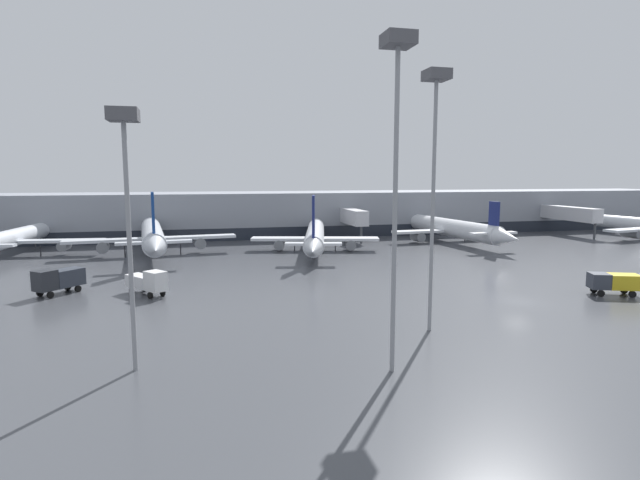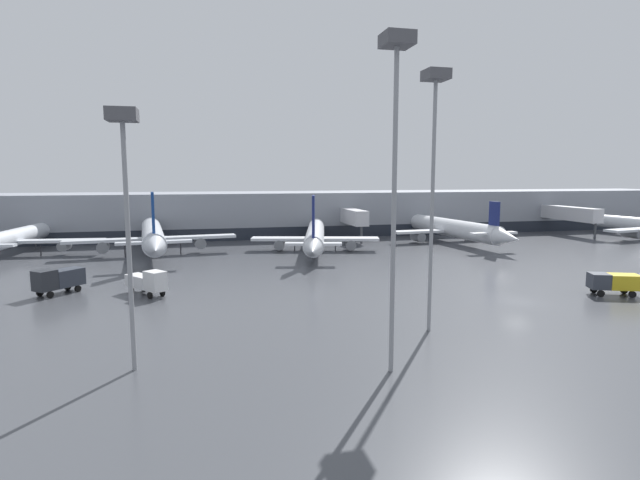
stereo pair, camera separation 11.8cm
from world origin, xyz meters
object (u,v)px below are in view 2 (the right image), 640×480
at_px(service_truck_0, 614,282).
at_px(service_truck_1, 147,281).
at_px(service_truck_2, 58,279).
at_px(apron_light_mast_4, 434,131).
at_px(parked_jet_1, 447,227).
at_px(apron_light_mast_1, 396,114).
at_px(parked_jet_0, 153,235).
at_px(parked_jet_4, 11,239).
at_px(parked_jet_3, 315,236).
at_px(apron_light_mast_0, 125,164).

relative_size(service_truck_0, service_truck_1, 0.98).
distance_m(service_truck_2, apron_light_mast_4, 41.26).
xyz_separation_m(parked_jet_1, service_truck_0, (-3.29, -43.17, -1.28)).
height_order(service_truck_2, apron_light_mast_4, apron_light_mast_4).
distance_m(service_truck_1, apron_light_mast_1, 33.95).
xyz_separation_m(parked_jet_0, apron_light_mast_4, (25.32, -45.24, 12.72)).
height_order(parked_jet_1, apron_light_mast_1, apron_light_mast_1).
relative_size(parked_jet_4, apron_light_mast_4, 1.53).
xyz_separation_m(parked_jet_0, apron_light_mast_1, (19.17, -52.54, 12.98)).
xyz_separation_m(parked_jet_3, apron_light_mast_0, (-22.84, -47.58, 10.69)).
relative_size(parked_jet_1, apron_light_mast_1, 1.91).
bearing_deg(service_truck_0, parked_jet_3, -37.48).
relative_size(parked_jet_1, service_truck_2, 7.94).
xyz_separation_m(parked_jet_3, service_truck_1, (-24.08, -26.37, -1.07)).
xyz_separation_m(service_truck_0, apron_light_mast_0, (-46.44, -9.81, 11.80)).
xyz_separation_m(parked_jet_4, service_truck_2, (13.89, -28.62, -1.18)).
bearing_deg(service_truck_1, apron_light_mast_0, -34.37).
relative_size(parked_jet_4, apron_light_mast_1, 1.50).
bearing_deg(parked_jet_0, service_truck_1, 177.69).
bearing_deg(service_truck_2, parked_jet_3, 166.83).
distance_m(parked_jet_4, apron_light_mast_0, 58.89).
relative_size(service_truck_0, apron_light_mast_0, 0.32).
relative_size(service_truck_2, apron_light_mast_1, 0.24).
bearing_deg(apron_light_mast_0, parked_jet_0, 93.60).
distance_m(service_truck_0, service_truck_1, 49.02).
height_order(service_truck_1, apron_light_mast_4, apron_light_mast_4).
distance_m(parked_jet_0, parked_jet_4, 21.68).
height_order(parked_jet_1, parked_jet_3, parked_jet_3).
distance_m(parked_jet_0, service_truck_1, 27.46).
bearing_deg(parked_jet_3, parked_jet_4, 97.81).
bearing_deg(parked_jet_1, apron_light_mast_1, 144.65).
xyz_separation_m(parked_jet_3, apron_light_mast_4, (-0.58, -44.26, 13.41)).
relative_size(service_truck_1, service_truck_2, 1.07).
xyz_separation_m(service_truck_2, apron_light_mast_1, (26.58, -27.94, 14.58)).
bearing_deg(parked_jet_0, service_truck_2, 157.12).
xyz_separation_m(parked_jet_0, parked_jet_3, (25.90, -0.97, -0.69)).
height_order(service_truck_0, service_truck_1, service_truck_1).
xyz_separation_m(service_truck_2, apron_light_mast_0, (10.46, -23.96, 11.61)).
distance_m(service_truck_0, apron_light_mast_1, 36.44).
relative_size(parked_jet_0, parked_jet_4, 1.15).
relative_size(parked_jet_3, apron_light_mast_1, 1.76).
distance_m(parked_jet_3, apron_light_mast_4, 46.25).
height_order(service_truck_0, apron_light_mast_1, apron_light_mast_1).
height_order(service_truck_2, apron_light_mast_0, apron_light_mast_0).
bearing_deg(parked_jet_1, parked_jet_0, 90.00).
distance_m(parked_jet_3, apron_light_mast_1, 53.76).
bearing_deg(parked_jet_0, apron_light_mast_0, 177.48).
bearing_deg(service_truck_0, apron_light_mast_0, 32.45).
relative_size(apron_light_mast_0, apron_light_mast_4, 0.81).
distance_m(service_truck_1, apron_light_mast_4, 32.89).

